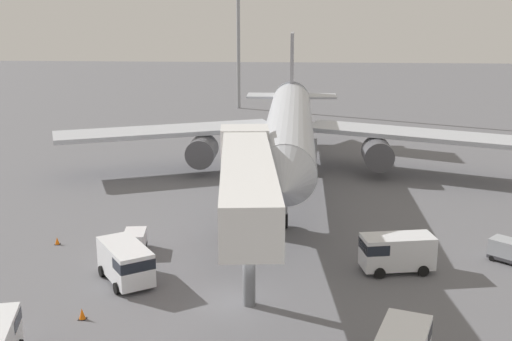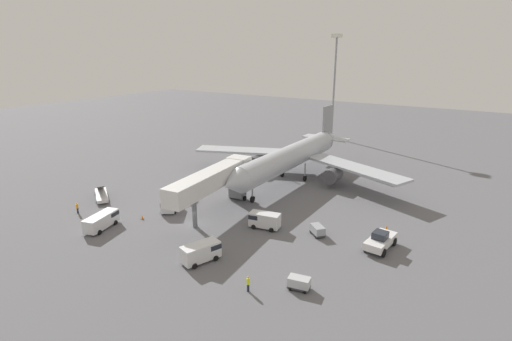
{
  "view_description": "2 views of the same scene",
  "coord_description": "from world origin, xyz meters",
  "px_view_note": "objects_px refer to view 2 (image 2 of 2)",
  "views": [
    {
      "loc": [
        3.06,
        -32.46,
        16.1
      ],
      "look_at": [
        -0.09,
        18.65,
        2.73
      ],
      "focal_mm": 45.02,
      "sensor_mm": 36.0,
      "label": 1
    },
    {
      "loc": [
        36.59,
        -40.12,
        24.9
      ],
      "look_at": [
        0.77,
        16.29,
        4.38
      ],
      "focal_mm": 27.8,
      "sensor_mm": 36.0,
      "label": 2
    }
  ],
  "objects_px": {
    "jet_bridge": "(216,179)",
    "baggage_cart_far_left": "(187,196)",
    "service_van_far_right": "(264,220)",
    "apron_light_mast": "(335,69)",
    "pushback_tug": "(380,241)",
    "safety_cone_charlie": "(142,217)",
    "service_van_rear_left": "(202,251)",
    "ground_crew_worker_midground": "(248,283)",
    "safety_cone_alpha": "(167,191)",
    "baggage_cart_rear_right": "(299,283)",
    "safety_cone_bravo": "(387,228)",
    "ground_crew_worker_foreground": "(77,208)",
    "service_van_outer_left": "(102,220)",
    "service_van_far_center": "(170,203)",
    "belt_loader_truck": "(101,194)",
    "airplane_at_gate": "(293,156)",
    "baggage_cart_near_center": "(317,230)"
  },
  "relations": [
    {
      "from": "jet_bridge",
      "to": "baggage_cart_far_left",
      "type": "relative_size",
      "value": 8.77
    },
    {
      "from": "service_van_far_right",
      "to": "apron_light_mast",
      "type": "xyz_separation_m",
      "value": [
        -15.2,
        63.07,
        18.37
      ]
    },
    {
      "from": "pushback_tug",
      "to": "safety_cone_charlie",
      "type": "xyz_separation_m",
      "value": [
        -33.31,
        -10.12,
        -0.83
      ]
    },
    {
      "from": "service_van_rear_left",
      "to": "ground_crew_worker_midground",
      "type": "bearing_deg",
      "value": -15.5
    },
    {
      "from": "safety_cone_alpha",
      "to": "ground_crew_worker_midground",
      "type": "bearing_deg",
      "value": -30.95
    },
    {
      "from": "baggage_cart_rear_right",
      "to": "safety_cone_alpha",
      "type": "bearing_deg",
      "value": 157.07
    },
    {
      "from": "safety_cone_bravo",
      "to": "safety_cone_alpha",
      "type": "bearing_deg",
      "value": -171.63
    },
    {
      "from": "ground_crew_worker_foreground",
      "to": "safety_cone_charlie",
      "type": "distance_m",
      "value": 11.08
    },
    {
      "from": "apron_light_mast",
      "to": "baggage_cart_far_left",
      "type": "bearing_deg",
      "value": -91.55
    },
    {
      "from": "service_van_outer_left",
      "to": "service_van_far_center",
      "type": "height_order",
      "value": "service_van_far_center"
    },
    {
      "from": "baggage_cart_rear_right",
      "to": "apron_light_mast",
      "type": "relative_size",
      "value": 0.09
    },
    {
      "from": "baggage_cart_rear_right",
      "to": "ground_crew_worker_midground",
      "type": "height_order",
      "value": "ground_crew_worker_midground"
    },
    {
      "from": "baggage_cart_rear_right",
      "to": "service_van_outer_left",
      "type": "bearing_deg",
      "value": -177.22
    },
    {
      "from": "service_van_outer_left",
      "to": "baggage_cart_rear_right",
      "type": "relative_size",
      "value": 2.34
    },
    {
      "from": "jet_bridge",
      "to": "safety_cone_alpha",
      "type": "xyz_separation_m",
      "value": [
        -13.3,
        2.46,
        -5.35
      ]
    },
    {
      "from": "ground_crew_worker_midground",
      "to": "service_van_rear_left",
      "type": "bearing_deg",
      "value": 164.5
    },
    {
      "from": "belt_loader_truck",
      "to": "ground_crew_worker_midground",
      "type": "relative_size",
      "value": 3.66
    },
    {
      "from": "service_van_far_center",
      "to": "airplane_at_gate",
      "type": "bearing_deg",
      "value": 69.27
    },
    {
      "from": "safety_cone_alpha",
      "to": "ground_crew_worker_foreground",
      "type": "bearing_deg",
      "value": -109.59
    },
    {
      "from": "airplane_at_gate",
      "to": "safety_cone_bravo",
      "type": "height_order",
      "value": "airplane_at_gate"
    },
    {
      "from": "pushback_tug",
      "to": "baggage_cart_near_center",
      "type": "distance_m",
      "value": 8.51
    },
    {
      "from": "safety_cone_bravo",
      "to": "service_van_outer_left",
      "type": "bearing_deg",
      "value": -148.67
    },
    {
      "from": "service_van_outer_left",
      "to": "baggage_cart_rear_right",
      "type": "height_order",
      "value": "service_van_outer_left"
    },
    {
      "from": "airplane_at_gate",
      "to": "belt_loader_truck",
      "type": "xyz_separation_m",
      "value": [
        -23.21,
        -27.06,
        -4.03
      ]
    },
    {
      "from": "belt_loader_truck",
      "to": "baggage_cart_far_left",
      "type": "bearing_deg",
      "value": 29.13
    },
    {
      "from": "baggage_cart_rear_right",
      "to": "safety_cone_bravo",
      "type": "xyz_separation_m",
      "value": [
        4.09,
        19.83,
        -0.41
      ]
    },
    {
      "from": "baggage_cart_far_left",
      "to": "safety_cone_charlie",
      "type": "distance_m",
      "value": 9.69
    },
    {
      "from": "baggage_cart_near_center",
      "to": "apron_light_mast",
      "type": "relative_size",
      "value": 0.09
    },
    {
      "from": "airplane_at_gate",
      "to": "service_van_far_center",
      "type": "relative_size",
      "value": 9.31
    },
    {
      "from": "pushback_tug",
      "to": "airplane_at_gate",
      "type": "bearing_deg",
      "value": 139.8
    },
    {
      "from": "service_van_rear_left",
      "to": "safety_cone_charlie",
      "type": "xyz_separation_m",
      "value": [
        -15.78,
        4.76,
        -1.01
      ]
    },
    {
      "from": "belt_loader_truck",
      "to": "ground_crew_worker_midground",
      "type": "distance_m",
      "value": 37.99
    },
    {
      "from": "pushback_tug",
      "to": "apron_light_mast",
      "type": "height_order",
      "value": "apron_light_mast"
    },
    {
      "from": "baggage_cart_far_left",
      "to": "safety_cone_charlie",
      "type": "xyz_separation_m",
      "value": [
        -0.45,
        -9.67,
        -0.46
      ]
    },
    {
      "from": "safety_cone_charlie",
      "to": "safety_cone_bravo",
      "type": "bearing_deg",
      "value": 26.25
    },
    {
      "from": "airplane_at_gate",
      "to": "service_van_outer_left",
      "type": "bearing_deg",
      "value": -110.49
    },
    {
      "from": "service_van_far_right",
      "to": "ground_crew_worker_foreground",
      "type": "bearing_deg",
      "value": -157.89
    },
    {
      "from": "baggage_cart_rear_right",
      "to": "ground_crew_worker_foreground",
      "type": "relative_size",
      "value": 1.38
    },
    {
      "from": "baggage_cart_far_left",
      "to": "apron_light_mast",
      "type": "bearing_deg",
      "value": 88.45
    },
    {
      "from": "service_van_far_center",
      "to": "ground_crew_worker_foreground",
      "type": "height_order",
      "value": "service_van_far_center"
    },
    {
      "from": "jet_bridge",
      "to": "safety_cone_bravo",
      "type": "bearing_deg",
      "value": 18.14
    },
    {
      "from": "belt_loader_truck",
      "to": "safety_cone_bravo",
      "type": "xyz_separation_m",
      "value": [
        45.31,
        13.74,
        -0.4
      ]
    },
    {
      "from": "belt_loader_truck",
      "to": "baggage_cart_far_left",
      "type": "distance_m",
      "value": 15.07
    },
    {
      "from": "service_van_outer_left",
      "to": "service_van_rear_left",
      "type": "xyz_separation_m",
      "value": [
        18.23,
        0.5,
        0.07
      ]
    },
    {
      "from": "service_van_outer_left",
      "to": "ground_crew_worker_foreground",
      "type": "distance_m",
      "value": 8.01
    },
    {
      "from": "safety_cone_alpha",
      "to": "safety_cone_charlie",
      "type": "distance_m",
      "value": 11.73
    },
    {
      "from": "apron_light_mast",
      "to": "safety_cone_bravo",
      "type": "bearing_deg",
      "value": -60.7
    },
    {
      "from": "ground_crew_worker_foreground",
      "to": "safety_cone_charlie",
      "type": "xyz_separation_m",
      "value": [
        10.34,
        3.9,
        -0.67
      ]
    },
    {
      "from": "jet_bridge",
      "to": "belt_loader_truck",
      "type": "height_order",
      "value": "jet_bridge"
    },
    {
      "from": "pushback_tug",
      "to": "ground_crew_worker_midground",
      "type": "distance_m",
      "value": 19.5
    }
  ]
}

